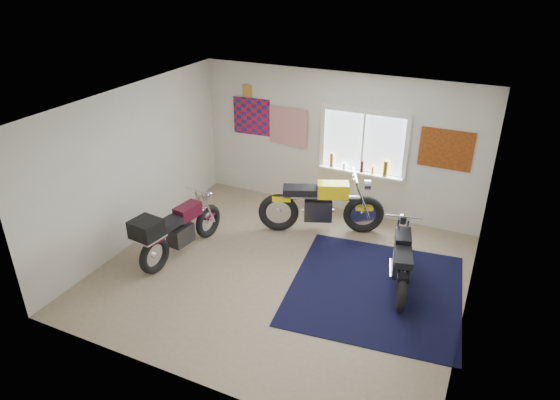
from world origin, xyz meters
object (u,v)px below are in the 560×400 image
at_px(navy_rug, 375,289).
at_px(maroon_tourer, 175,230).
at_px(yellow_triumph, 321,206).
at_px(black_chrome_bike, 401,261).

height_order(navy_rug, maroon_tourer, maroon_tourer).
relative_size(navy_rug, maroon_tourer, 1.34).
bearing_deg(yellow_triumph, maroon_tourer, -157.65).
relative_size(navy_rug, yellow_triumph, 1.21).
bearing_deg(maroon_tourer, navy_rug, -73.96).
bearing_deg(maroon_tourer, black_chrome_bike, -69.84).
relative_size(yellow_triumph, maroon_tourer, 1.11).
xyz_separation_m(yellow_triumph, maroon_tourer, (-1.84, -1.82, 0.01)).
bearing_deg(black_chrome_bike, navy_rug, 124.18).
distance_m(navy_rug, maroon_tourer, 3.32).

